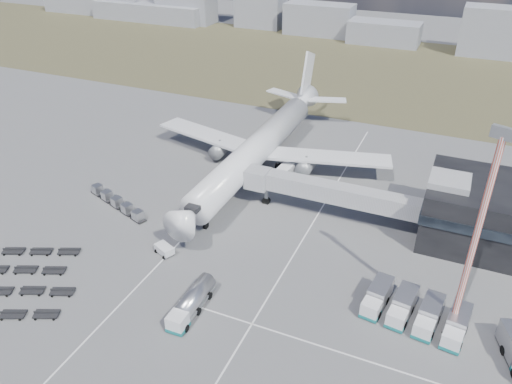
% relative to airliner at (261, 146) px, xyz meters
% --- Properties ---
extents(ground, '(420.00, 420.00, 0.00)m').
position_rel_airliner_xyz_m(ground, '(0.00, -32.38, -5.29)').
color(ground, '#565659').
rests_on(ground, ground).
extents(grass_strip, '(420.00, 90.00, 0.01)m').
position_rel_airliner_xyz_m(grass_strip, '(0.00, 77.62, -5.29)').
color(grass_strip, '#444329').
rests_on(grass_strip, ground).
extents(lane_markings, '(47.12, 110.00, 0.01)m').
position_rel_airliner_xyz_m(lane_markings, '(9.77, -29.38, -5.29)').
color(lane_markings, silver).
rests_on(lane_markings, ground).
extents(jet_bridge, '(30.30, 3.80, 7.05)m').
position_rel_airliner_xyz_m(jet_bridge, '(15.90, -11.95, -0.24)').
color(jet_bridge, '#939399').
rests_on(jet_bridge, ground).
extents(airliner, '(51.59, 64.53, 17.62)m').
position_rel_airliner_xyz_m(airliner, '(0.00, 0.00, 0.00)').
color(airliner, silver).
rests_on(airliner, ground).
extents(skyline, '(321.88, 23.26, 25.64)m').
position_rel_airliner_xyz_m(skyline, '(10.56, 117.20, 3.47)').
color(skyline, gray).
rests_on(skyline, ground).
extents(fuel_tanker, '(2.56, 9.58, 3.08)m').
position_rel_airliner_xyz_m(fuel_tanker, '(7.68, -41.46, -3.75)').
color(fuel_tanker, silver).
rests_on(fuel_tanker, ground).
extents(pushback_tug, '(3.62, 2.92, 1.44)m').
position_rel_airliner_xyz_m(pushback_tug, '(-2.57, -32.09, -4.57)').
color(pushback_tug, silver).
rests_on(pushback_tug, ground).
extents(catering_truck, '(3.00, 6.21, 2.76)m').
position_rel_airliner_xyz_m(catering_truck, '(6.15, -3.22, -3.88)').
color(catering_truck, silver).
rests_on(catering_truck, ground).
extents(service_trucks_near, '(13.56, 8.64, 2.83)m').
position_rel_airliner_xyz_m(service_trucks_near, '(35.20, -31.14, -3.75)').
color(service_trucks_near, silver).
rests_on(service_trucks_near, ground).
extents(uld_row, '(15.18, 6.89, 1.71)m').
position_rel_airliner_xyz_m(uld_row, '(-17.86, -23.73, -4.27)').
color(uld_row, black).
rests_on(uld_row, ground).
extents(floodlight_mast, '(2.66, 2.16, 28.03)m').
position_rel_airliner_xyz_m(floodlight_mast, '(39.83, -31.06, 8.76)').
color(floodlight_mast, red).
rests_on(floodlight_mast, ground).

